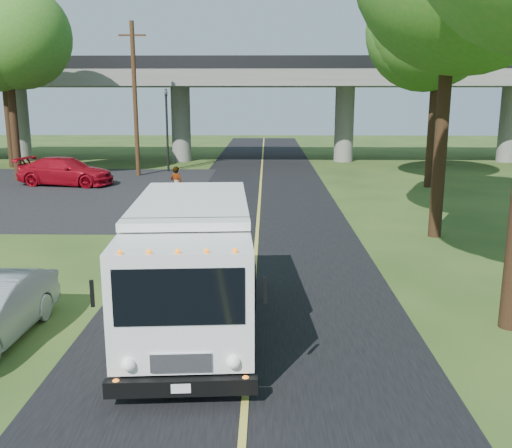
{
  "coord_description": "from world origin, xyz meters",
  "views": [
    {
      "loc": [
        0.33,
        -10.44,
        4.82
      ],
      "look_at": [
        0.06,
        3.76,
        1.6
      ],
      "focal_mm": 40.0,
      "sensor_mm": 36.0,
      "label": 1
    }
  ],
  "objects_px": {
    "step_van": "(191,263)",
    "pedestrian": "(177,184)",
    "traffic_signal": "(167,121)",
    "tree_left_lot": "(8,37)",
    "utility_pole": "(135,99)",
    "red_sedan": "(66,171)",
    "tree_right_far": "(444,24)",
    "tree_left_far": "(4,54)"
  },
  "relations": [
    {
      "from": "step_van",
      "to": "pedestrian",
      "type": "distance_m",
      "value": 14.81
    },
    {
      "from": "traffic_signal",
      "to": "pedestrian",
      "type": "height_order",
      "value": "traffic_signal"
    },
    {
      "from": "tree_left_lot",
      "to": "utility_pole",
      "type": "bearing_deg",
      "value": 18.97
    },
    {
      "from": "red_sedan",
      "to": "tree_right_far",
      "type": "bearing_deg",
      "value": -81.41
    },
    {
      "from": "step_van",
      "to": "tree_left_lot",
      "type": "bearing_deg",
      "value": 116.8
    },
    {
      "from": "utility_pole",
      "to": "tree_left_lot",
      "type": "relative_size",
      "value": 0.86
    },
    {
      "from": "tree_right_far",
      "to": "step_van",
      "type": "relative_size",
      "value": 1.68
    },
    {
      "from": "utility_pole",
      "to": "tree_right_far",
      "type": "height_order",
      "value": "tree_right_far"
    },
    {
      "from": "traffic_signal",
      "to": "red_sedan",
      "type": "xyz_separation_m",
      "value": [
        -4.61,
        -5.75,
        -2.44
      ]
    },
    {
      "from": "traffic_signal",
      "to": "red_sedan",
      "type": "relative_size",
      "value": 0.99
    },
    {
      "from": "tree_left_lot",
      "to": "red_sedan",
      "type": "xyz_separation_m",
      "value": [
        3.18,
        -1.59,
        -7.14
      ]
    },
    {
      "from": "tree_right_far",
      "to": "tree_left_lot",
      "type": "bearing_deg",
      "value": 175.03
    },
    {
      "from": "traffic_signal",
      "to": "step_van",
      "type": "bearing_deg",
      "value": -79.25
    },
    {
      "from": "tree_left_far",
      "to": "red_sedan",
      "type": "bearing_deg",
      "value": -50.83
    },
    {
      "from": "utility_pole",
      "to": "red_sedan",
      "type": "relative_size",
      "value": 1.72
    },
    {
      "from": "tree_right_far",
      "to": "tree_left_far",
      "type": "height_order",
      "value": "tree_right_far"
    },
    {
      "from": "tree_left_lot",
      "to": "step_van",
      "type": "distance_m",
      "value": 25.38
    },
    {
      "from": "traffic_signal",
      "to": "utility_pole",
      "type": "bearing_deg",
      "value": -126.87
    },
    {
      "from": "utility_pole",
      "to": "step_van",
      "type": "relative_size",
      "value": 1.38
    },
    {
      "from": "tree_left_lot",
      "to": "tree_left_far",
      "type": "relative_size",
      "value": 1.06
    },
    {
      "from": "traffic_signal",
      "to": "tree_left_lot",
      "type": "height_order",
      "value": "tree_left_lot"
    },
    {
      "from": "utility_pole",
      "to": "pedestrian",
      "type": "relative_size",
      "value": 5.43
    },
    {
      "from": "tree_left_far",
      "to": "step_van",
      "type": "height_order",
      "value": "tree_left_far"
    },
    {
      "from": "red_sedan",
      "to": "traffic_signal",
      "type": "bearing_deg",
      "value": -28.93
    },
    {
      "from": "tree_left_lot",
      "to": "tree_left_far",
      "type": "distance_m",
      "value": 6.72
    },
    {
      "from": "tree_right_far",
      "to": "red_sedan",
      "type": "bearing_deg",
      "value": 178.81
    },
    {
      "from": "step_van",
      "to": "pedestrian",
      "type": "bearing_deg",
      "value": 96.04
    },
    {
      "from": "red_sedan",
      "to": "utility_pole",
      "type": "bearing_deg",
      "value": -29.88
    },
    {
      "from": "tree_left_lot",
      "to": "pedestrian",
      "type": "height_order",
      "value": "tree_left_lot"
    },
    {
      "from": "utility_pole",
      "to": "step_van",
      "type": "xyz_separation_m",
      "value": [
        6.29,
        -23.24,
        -3.14
      ]
    },
    {
      "from": "traffic_signal",
      "to": "step_van",
      "type": "xyz_separation_m",
      "value": [
        4.79,
        -25.24,
        -1.74
      ]
    },
    {
      "from": "tree_right_far",
      "to": "red_sedan",
      "type": "height_order",
      "value": "tree_right_far"
    },
    {
      "from": "traffic_signal",
      "to": "tree_left_far",
      "type": "bearing_deg",
      "value": 170.35
    },
    {
      "from": "tree_left_far",
      "to": "pedestrian",
      "type": "height_order",
      "value": "tree_left_far"
    },
    {
      "from": "traffic_signal",
      "to": "red_sedan",
      "type": "bearing_deg",
      "value": -128.71
    },
    {
      "from": "tree_left_lot",
      "to": "pedestrian",
      "type": "bearing_deg",
      "value": -33.04
    },
    {
      "from": "tree_left_far",
      "to": "step_van",
      "type": "relative_size",
      "value": 1.51
    },
    {
      "from": "step_van",
      "to": "red_sedan",
      "type": "distance_m",
      "value": 21.64
    },
    {
      "from": "utility_pole",
      "to": "tree_right_far",
      "type": "xyz_separation_m",
      "value": [
        16.71,
        -4.16,
        3.71
      ]
    },
    {
      "from": "traffic_signal",
      "to": "tree_left_far",
      "type": "relative_size",
      "value": 0.53
    },
    {
      "from": "utility_pole",
      "to": "tree_left_far",
      "type": "xyz_separation_m",
      "value": [
        -9.29,
        3.84,
        2.86
      ]
    },
    {
      "from": "traffic_signal",
      "to": "red_sedan",
      "type": "height_order",
      "value": "traffic_signal"
    }
  ]
}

